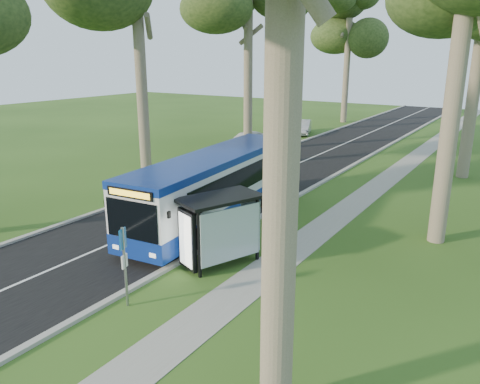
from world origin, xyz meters
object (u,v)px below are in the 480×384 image
(bus_stop_sign, at_px, (124,258))
(car_white, at_px, (246,140))
(litter_bin, at_px, (236,230))
(bus_shelter, at_px, (217,221))
(bus, at_px, (216,186))
(car_silver, at_px, (302,127))

(bus_stop_sign, bearing_deg, car_white, 95.33)
(litter_bin, xyz_separation_m, car_white, (-9.81, 16.62, 0.26))
(bus_shelter, distance_m, litter_bin, 2.87)
(bus_stop_sign, distance_m, car_white, 24.78)
(litter_bin, bearing_deg, car_white, 120.54)
(bus, xyz_separation_m, bus_shelter, (2.97, -4.11, 0.18))
(car_white, relative_size, car_silver, 1.10)
(bus_shelter, height_order, litter_bin, bus_shelter)
(bus_stop_sign, relative_size, litter_bin, 2.57)
(bus, bearing_deg, bus_stop_sign, -79.54)
(bus_stop_sign, bearing_deg, litter_bin, 72.23)
(bus_stop_sign, distance_m, car_silver, 33.62)
(bus, xyz_separation_m, car_white, (-7.62, 14.95, -0.84))
(car_white, bearing_deg, litter_bin, -44.16)
(bus, xyz_separation_m, car_silver, (-7.19, 24.49, -0.94))
(bus, bearing_deg, litter_bin, -42.83)
(litter_bin, distance_m, car_white, 19.30)
(bus_shelter, xyz_separation_m, litter_bin, (-0.78, 2.44, -1.29))
(car_white, height_order, car_silver, car_white)
(bus_stop_sign, bearing_deg, car_silver, 88.16)
(bus_shelter, bearing_deg, car_silver, 131.23)
(bus_shelter, bearing_deg, car_white, 140.74)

